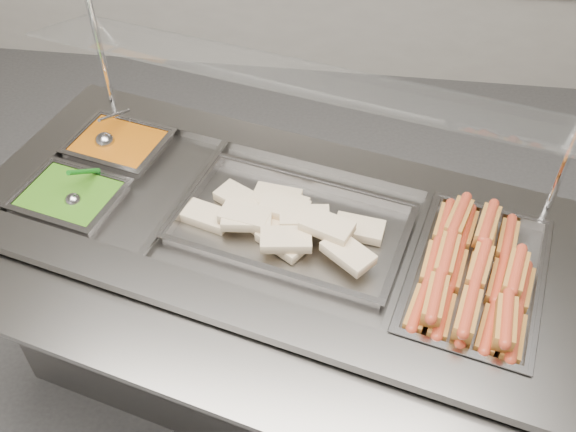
# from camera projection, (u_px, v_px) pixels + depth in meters

# --- Properties ---
(steam_counter) EXTENTS (1.93, 1.20, 0.86)m
(steam_counter) POSITION_uv_depth(u_px,v_px,m) (275.00, 306.00, 2.19)
(steam_counter) COLOR slate
(steam_counter) RESTS_ON ground
(tray_rail) EXTENTS (1.72, 0.74, 0.05)m
(tray_rail) POSITION_uv_depth(u_px,v_px,m) (199.00, 359.00, 1.59)
(tray_rail) COLOR gray
(tray_rail) RESTS_ON steam_counter
(sneeze_guard) EXTENTS (1.59, 0.65, 0.42)m
(sneeze_guard) POSITION_uv_depth(u_px,v_px,m) (299.00, 79.00, 1.78)
(sneeze_guard) COLOR silver
(sneeze_guard) RESTS_ON steam_counter
(pan_hotdogs) EXTENTS (0.44, 0.59, 0.10)m
(pan_hotdogs) POSITION_uv_depth(u_px,v_px,m) (474.00, 283.00, 1.76)
(pan_hotdogs) COLOR gray
(pan_hotdogs) RESTS_ON steam_counter
(pan_wraps) EXTENTS (0.72, 0.53, 0.07)m
(pan_wraps) POSITION_uv_depth(u_px,v_px,m) (291.00, 228.00, 1.89)
(pan_wraps) COLOR gray
(pan_wraps) RESTS_ON steam_counter
(pan_beans) EXTENTS (0.33, 0.29, 0.10)m
(pan_beans) POSITION_uv_depth(u_px,v_px,m) (120.00, 151.00, 2.16)
(pan_beans) COLOR gray
(pan_beans) RESTS_ON steam_counter
(pan_peas) EXTENTS (0.33, 0.29, 0.10)m
(pan_peas) POSITION_uv_depth(u_px,v_px,m) (72.00, 204.00, 1.98)
(pan_peas) COLOR gray
(pan_peas) RESTS_ON steam_counter
(hotdogs_in_buns) EXTENTS (0.36, 0.54, 0.11)m
(hotdogs_in_buns) POSITION_uv_depth(u_px,v_px,m) (473.00, 275.00, 1.72)
(hotdogs_in_buns) COLOR #9A5420
(hotdogs_in_buns) RESTS_ON pan_hotdogs
(tortilla_wraps) EXTENTS (0.61, 0.36, 0.09)m
(tortilla_wraps) POSITION_uv_depth(u_px,v_px,m) (280.00, 220.00, 1.86)
(tortilla_wraps) COLOR beige
(tortilla_wraps) RESTS_ON pan_wraps
(ladle) EXTENTS (0.08, 0.19, 0.13)m
(ladle) POSITION_uv_depth(u_px,v_px,m) (106.00, 140.00, 2.13)
(ladle) COLOR #A2A1A6
(ladle) RESTS_ON pan_beans
(serving_spoon) EXTENTS (0.07, 0.17, 0.13)m
(serving_spoon) POSITION_uv_depth(u_px,v_px,m) (75.00, 196.00, 1.93)
(serving_spoon) COLOR #A2A1A6
(serving_spoon) RESTS_ON pan_peas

